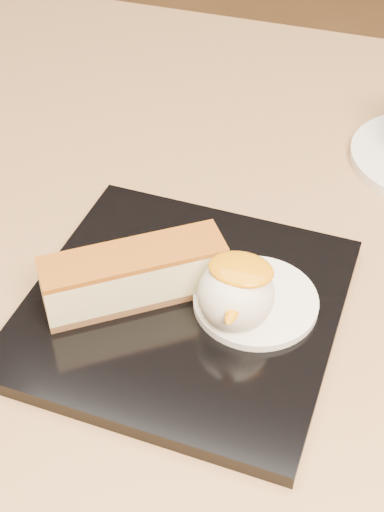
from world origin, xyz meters
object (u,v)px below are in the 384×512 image
(table, at_px, (180,343))
(dessert_plate, at_px, (183,308))
(ice_cream_scoop, at_px, (236,294))
(cheesecake, at_px, (134,275))

(table, xyz_separation_m, dessert_plate, (0.04, -0.10, 0.16))
(dessert_plate, xyz_separation_m, ice_cream_scoop, (0.04, -0.00, 0.03))
(dessert_plate, relative_size, ice_cream_scoop, 4.15)
(ice_cream_scoop, bearing_deg, dessert_plate, 172.87)
(table, bearing_deg, dessert_plate, -68.32)
(dessert_plate, bearing_deg, ice_cream_scoop, -7.13)
(table, relative_size, ice_cream_scoop, 15.08)
(table, xyz_separation_m, ice_cream_scoop, (0.08, -0.10, 0.19))
(dessert_plate, height_order, ice_cream_scoop, ice_cream_scoop)
(table, distance_m, cheesecake, 0.21)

